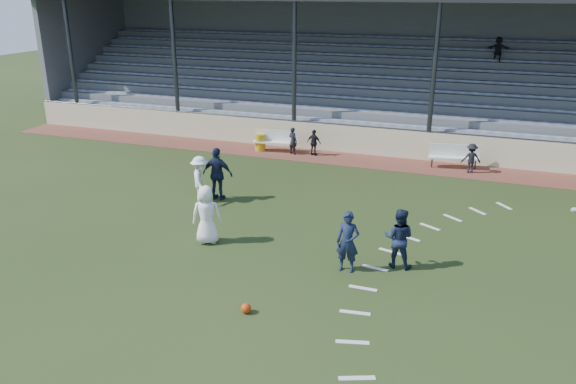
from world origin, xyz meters
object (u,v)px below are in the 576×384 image
object	(u,v)px
bench_right	(455,154)
player_white_lead	(207,215)
bench_left	(276,139)
trash_bin	(260,142)
player_navy_lead	(348,242)
football	(246,308)

from	to	relation	value
bench_right	player_white_lead	bearing A→B (deg)	-133.22
bench_left	trash_bin	bearing A→B (deg)	-175.87
trash_bin	player_navy_lead	bearing A→B (deg)	-56.49
bench_right	player_navy_lead	world-z (taller)	player_navy_lead
bench_left	player_navy_lead	xyz separation A→B (m)	(5.73, -9.87, 0.23)
player_navy_lead	player_white_lead	bearing A→B (deg)	175.04
trash_bin	football	xyz separation A→B (m)	(4.79, -12.46, -0.28)
bench_right	trash_bin	size ratio (longest dim) A/B	2.69
bench_right	trash_bin	bearing A→B (deg)	171.24
player_white_lead	bench_right	bearing A→B (deg)	-144.31
player_navy_lead	bench_right	bearing A→B (deg)	78.59
bench_left	player_white_lead	size ratio (longest dim) A/B	1.19
bench_right	player_navy_lead	xyz separation A→B (m)	(-1.93, -10.06, 0.23)
football	bench_left	bearing A→B (deg)	107.96
bench_right	player_white_lead	world-z (taller)	player_white_lead
bench_left	player_navy_lead	size ratio (longest dim) A/B	1.25
football	player_white_lead	bearing A→B (deg)	129.82
player_white_lead	player_navy_lead	distance (m)	4.21
bench_right	football	xyz separation A→B (m)	(-3.57, -12.79, -0.47)
bench_right	player_white_lead	size ratio (longest dim) A/B	1.19
trash_bin	football	world-z (taller)	trash_bin
football	trash_bin	bearing A→B (deg)	111.04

